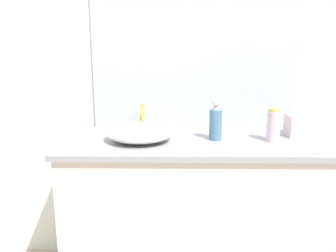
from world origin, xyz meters
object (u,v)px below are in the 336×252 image
object	(u,v)px
lotion_bottle	(273,125)
sink_basin	(140,132)
soap_dispenser	(216,123)
tissue_box	(298,124)

from	to	relation	value
lotion_bottle	sink_basin	bearing A→B (deg)	-179.69
sink_basin	soap_dispenser	xyz separation A→B (m)	(0.41, 0.03, 0.05)
sink_basin	tissue_box	bearing A→B (deg)	7.34
soap_dispenser	lotion_bottle	bearing A→B (deg)	-4.73
soap_dispenser	lotion_bottle	distance (m)	0.31
soap_dispenser	lotion_bottle	size ratio (longest dim) A/B	1.25
tissue_box	lotion_bottle	bearing A→B (deg)	-146.91
soap_dispenser	lotion_bottle	world-z (taller)	soap_dispenser
sink_basin	soap_dispenser	size ratio (longest dim) A/B	1.61
sink_basin	lotion_bottle	distance (m)	0.72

